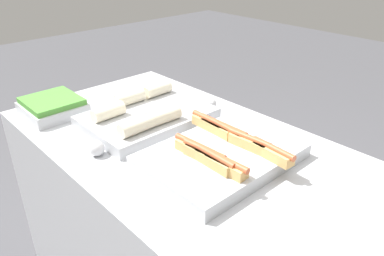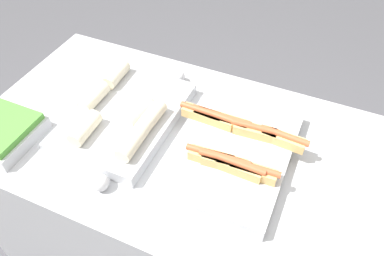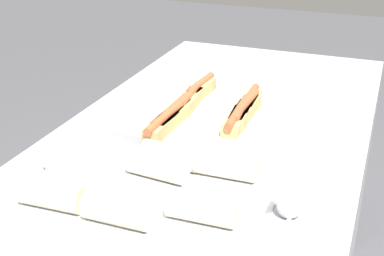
{
  "view_description": "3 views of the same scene",
  "coord_description": "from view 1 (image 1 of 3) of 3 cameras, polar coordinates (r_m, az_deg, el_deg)",
  "views": [
    {
      "loc": [
        0.79,
        -0.83,
        1.63
      ],
      "look_at": [
        -0.11,
        0.0,
        1.0
      ],
      "focal_mm": 35.0,
      "sensor_mm": 36.0,
      "label": 1
    },
    {
      "loc": [
        0.26,
        -0.81,
        1.93
      ],
      "look_at": [
        -0.11,
        0.0,
        1.0
      ],
      "focal_mm": 35.0,
      "sensor_mm": 36.0,
      "label": 2
    },
    {
      "loc": [
        -1.27,
        -0.44,
        1.58
      ],
      "look_at": [
        -0.11,
        0.0,
        1.0
      ],
      "focal_mm": 50.0,
      "sensor_mm": 36.0,
      "label": 3
    }
  ],
  "objects": [
    {
      "name": "tray_hotdogs",
      "position": [
        1.31,
        4.57,
        -3.92
      ],
      "size": [
        0.47,
        0.53,
        0.1
      ],
      "color": "#B7BABF",
      "rests_on": "counter"
    },
    {
      "name": "tray_side_front",
      "position": [
        1.78,
        -20.47,
        3.1
      ],
      "size": [
        0.25,
        0.24,
        0.07
      ],
      "color": "#B7BABF",
      "rests_on": "counter"
    },
    {
      "name": "serving_spoon_near",
      "position": [
        1.4,
        -14.57,
        -2.93
      ],
      "size": [
        0.26,
        0.06,
        0.06
      ],
      "color": "silver",
      "rests_on": "counter"
    },
    {
      "name": "counter",
      "position": [
        1.64,
        2.64,
        -18.38
      ],
      "size": [
        1.85,
        0.86,
        0.92
      ],
      "color": "#B7BABF",
      "rests_on": "ground_plane"
    },
    {
      "name": "tray_wraps",
      "position": [
        1.59,
        -6.94,
        1.88
      ],
      "size": [
        0.36,
        0.52,
        0.11
      ],
      "color": "#B7BABF",
      "rests_on": "counter"
    },
    {
      "name": "serving_spoon_far",
      "position": [
        1.72,
        2.55,
        3.73
      ],
      "size": [
        0.25,
        0.06,
        0.06
      ],
      "color": "silver",
      "rests_on": "counter"
    }
  ]
}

